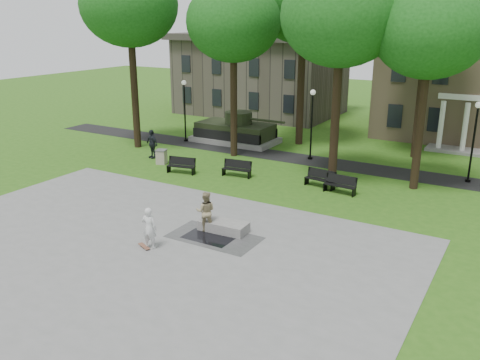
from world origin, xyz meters
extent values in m
plane|color=#285514|center=(0.00, 0.00, 0.00)|extent=(120.00, 120.00, 0.00)
cube|color=gray|center=(0.00, -5.00, 0.01)|extent=(22.00, 16.00, 0.02)
cube|color=black|center=(0.00, 12.00, 0.01)|extent=(44.00, 2.60, 0.01)
cube|color=#4C443D|center=(-11.00, 26.50, 3.60)|extent=(15.00, 10.00, 7.20)
cylinder|color=black|center=(-12.00, 9.00, 4.48)|extent=(0.52, 0.52, 8.96)
ellipsoid|color=#134A11|center=(-12.00, 9.00, 10.08)|extent=(6.80, 6.80, 5.78)
cylinder|color=black|center=(-4.50, 10.50, 4.00)|extent=(0.48, 0.48, 8.00)
ellipsoid|color=#134A11|center=(-4.50, 10.50, 9.00)|extent=(6.20, 6.20, 5.27)
cylinder|color=black|center=(3.50, 8.50, 4.16)|extent=(0.50, 0.50, 8.32)
ellipsoid|color=#134A11|center=(3.50, 8.50, 9.36)|extent=(6.60, 6.60, 5.61)
cylinder|color=black|center=(8.00, 9.50, 3.84)|extent=(0.46, 0.46, 7.68)
ellipsoid|color=#134A11|center=(8.00, 9.50, 8.64)|extent=(6.00, 6.00, 5.10)
cylinder|color=black|center=(-2.00, 16.00, 4.64)|extent=(0.54, 0.54, 9.28)
ellipsoid|color=#134A11|center=(-2.00, 16.00, 10.44)|extent=(7.20, 7.20, 6.12)
cylinder|color=black|center=(6.50, 16.50, 4.32)|extent=(0.50, 0.50, 8.64)
ellipsoid|color=#134A11|center=(6.50, 16.50, 9.72)|extent=(6.40, 6.40, 5.44)
cylinder|color=black|center=(-10.00, 12.30, 2.20)|extent=(0.12, 0.12, 4.40)
sphere|color=silver|center=(-10.00, 12.30, 4.55)|extent=(0.36, 0.36, 0.36)
cylinder|color=black|center=(-10.00, 12.30, 0.08)|extent=(0.32, 0.32, 0.16)
cylinder|color=black|center=(0.50, 12.30, 2.20)|extent=(0.12, 0.12, 4.40)
sphere|color=silver|center=(0.50, 12.30, 4.55)|extent=(0.36, 0.36, 0.36)
cylinder|color=black|center=(0.50, 12.30, 0.08)|extent=(0.32, 0.32, 0.16)
cylinder|color=black|center=(10.50, 12.30, 2.20)|extent=(0.12, 0.12, 4.40)
sphere|color=silver|center=(10.50, 12.30, 4.55)|extent=(0.36, 0.36, 0.36)
cylinder|color=black|center=(10.50, 12.30, 0.08)|extent=(0.32, 0.32, 0.16)
cube|color=gray|center=(-6.50, 14.00, 0.20)|extent=(6.50, 3.40, 0.40)
cube|color=#252D17|center=(-6.50, 14.00, 0.95)|extent=(5.80, 2.80, 1.10)
cube|color=black|center=(-6.50, 12.65, 0.75)|extent=(5.80, 0.35, 0.70)
cube|color=black|center=(-6.50, 15.35, 0.75)|extent=(5.80, 0.35, 0.70)
cylinder|color=#252D17|center=(-6.20, 14.00, 1.95)|extent=(2.10, 2.10, 0.90)
cylinder|color=#252D17|center=(-3.90, 14.00, 1.95)|extent=(3.20, 0.18, 0.18)
cube|color=black|center=(1.79, -2.13, 0.02)|extent=(2.20, 1.20, 0.00)
cube|color=gray|center=(1.98, -1.13, 0.24)|extent=(2.25, 1.12, 0.45)
cube|color=brown|center=(0.03, -4.31, 0.06)|extent=(0.80, 0.49, 0.07)
imported|color=silver|center=(0.28, -4.19, 0.92)|extent=(0.72, 0.53, 1.80)
imported|color=#93855F|center=(1.24, -1.46, 0.94)|extent=(1.11, 1.03, 1.83)
imported|color=black|center=(-9.00, 7.09, 0.99)|extent=(1.25, 0.78, 1.98)
cube|color=black|center=(-5.10, 5.13, 0.45)|extent=(1.85, 0.78, 0.05)
cube|color=black|center=(-5.10, 5.35, 0.75)|extent=(1.80, 0.49, 0.50)
cube|color=black|center=(-5.95, 5.13, 0.23)|extent=(0.14, 0.45, 0.45)
cube|color=black|center=(-4.25, 5.13, 0.23)|extent=(0.14, 0.45, 0.45)
cube|color=black|center=(-1.78, 6.29, 0.45)|extent=(1.84, 0.68, 0.05)
cube|color=black|center=(-1.78, 6.51, 0.75)|extent=(1.80, 0.38, 0.50)
cube|color=black|center=(-2.63, 6.29, 0.23)|extent=(0.12, 0.45, 0.45)
cube|color=black|center=(-0.93, 6.29, 0.23)|extent=(0.12, 0.45, 0.45)
cube|color=black|center=(3.33, 6.98, 0.45)|extent=(1.84, 0.69, 0.05)
cube|color=black|center=(3.33, 7.20, 0.75)|extent=(1.80, 0.39, 0.50)
cube|color=black|center=(2.48, 6.98, 0.23)|extent=(0.12, 0.45, 0.45)
cube|color=black|center=(4.18, 6.98, 0.23)|extent=(0.12, 0.45, 0.45)
cube|color=black|center=(4.69, 6.49, 0.45)|extent=(1.83, 0.58, 0.05)
cube|color=black|center=(4.69, 6.71, 0.75)|extent=(1.81, 0.28, 0.50)
cube|color=black|center=(3.84, 6.49, 0.23)|extent=(0.09, 0.45, 0.45)
cube|color=black|center=(5.54, 6.49, 0.23)|extent=(0.09, 0.45, 0.45)
cube|color=#A69888|center=(-7.52, 6.24, 0.45)|extent=(0.76, 0.76, 0.90)
cube|color=#4C4C4C|center=(-7.52, 6.24, 0.93)|extent=(0.83, 0.83, 0.06)
camera|label=1|loc=(13.34, -19.01, 9.21)|focal=38.00mm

